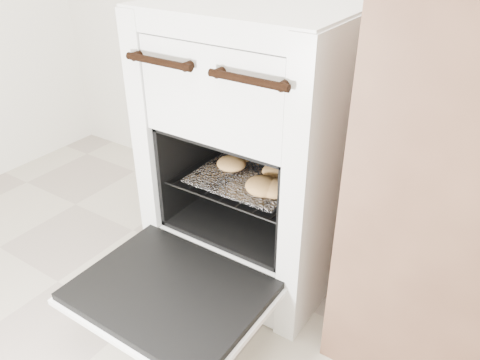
# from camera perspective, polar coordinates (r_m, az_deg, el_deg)

# --- Properties ---
(stove) EXTENTS (0.56, 0.62, 0.86)m
(stove) POSITION_cam_1_polar(r_m,az_deg,el_deg) (1.47, 2.94, 3.78)
(stove) COLOR silver
(stove) RESTS_ON ground
(oven_door) EXTENTS (0.50, 0.39, 0.04)m
(oven_door) POSITION_cam_1_polar(r_m,az_deg,el_deg) (1.29, -8.51, -13.48)
(oven_door) COLOR black
(oven_door) RESTS_ON stove
(oven_rack) EXTENTS (0.41, 0.39, 0.01)m
(oven_rack) POSITION_cam_1_polar(r_m,az_deg,el_deg) (1.45, 1.63, 0.60)
(oven_rack) COLOR black
(oven_rack) RESTS_ON stove
(foil_sheet) EXTENTS (0.32, 0.28, 0.01)m
(foil_sheet) POSITION_cam_1_polar(r_m,az_deg,el_deg) (1.44, 1.23, 0.49)
(foil_sheet) COLOR silver
(foil_sheet) RESTS_ON oven_rack
(baked_rolls) EXTENTS (0.32, 0.29, 0.05)m
(baked_rolls) POSITION_cam_1_polar(r_m,az_deg,el_deg) (1.42, 2.34, 1.15)
(baked_rolls) COLOR tan
(baked_rolls) RESTS_ON foil_sheet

